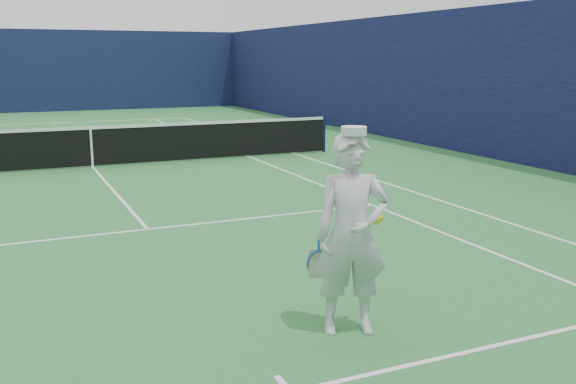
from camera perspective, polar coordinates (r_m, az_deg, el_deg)
The scene contains 5 objects.
ground at distance 16.52m, azimuth -16.96°, elevation 2.12°, with size 80.00×80.00×0.00m, color #2B7235.
court_markings at distance 16.52m, azimuth -16.96°, elevation 2.13°, with size 11.03×23.83×0.01m.
windscreen_fence at distance 16.32m, azimuth -17.39°, elevation 9.05°, with size 20.12×36.12×4.00m.
tennis_net at distance 16.44m, azimuth -17.08°, elevation 4.03°, with size 12.88×0.09×1.07m.
tennis_player at distance 6.20m, azimuth 5.66°, elevation -3.76°, with size 0.83×0.71×2.03m.
Camera 1 is at (-1.95, -16.19, 2.65)m, focal length 40.00 mm.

